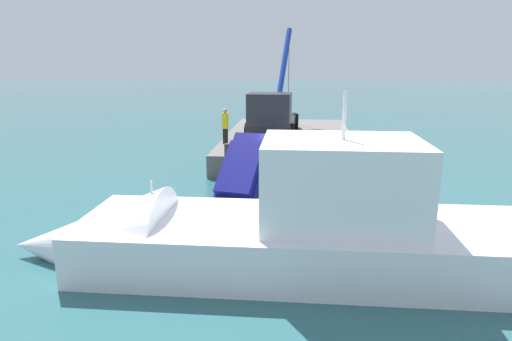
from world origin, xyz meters
The scene contains 9 objects.
ground centered at (0.00, 0.00, 0.00)m, with size 200.00×200.00×0.00m, color #2D6066.
dock centered at (-6.78, 0.00, 0.54)m, with size 13.58×7.53×1.08m, color slate.
crane_truck centered at (-5.70, -0.97, 2.41)m, with size 8.92×2.96×6.50m.
dock_worker centered at (-3.22, -3.37, 2.06)m, with size 0.34×0.34×1.89m.
salvaged_car centered at (2.10, -1.83, 0.61)m, with size 4.30×2.69×3.60m.
moored_yacht centered at (8.94, -0.97, 0.65)m, with size 3.65×14.76×6.21m.
piling_near centered at (0.54, -2.66, 0.90)m, with size 0.28×0.28×1.79m, color brown.
piling_mid centered at (0.89, -0.24, 0.84)m, with size 0.34×0.34×1.68m, color brown.
piling_far centered at (0.80, 2.55, 0.83)m, with size 0.42×0.42×1.66m, color brown.
Camera 1 is at (20.04, 0.48, 5.51)m, focal length 31.09 mm.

